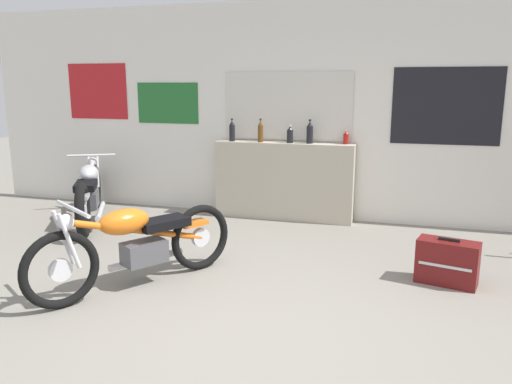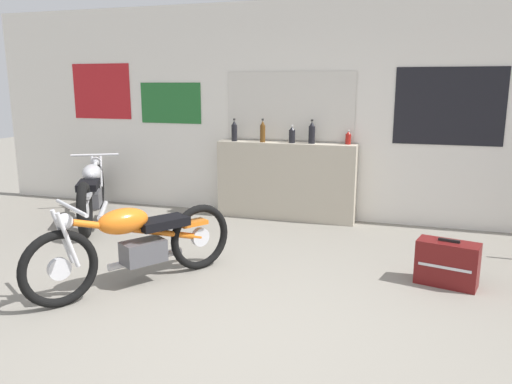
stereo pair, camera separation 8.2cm
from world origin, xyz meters
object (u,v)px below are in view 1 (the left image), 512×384
at_px(bottle_leftmost, 232,131).
at_px(motorcycle_silver, 89,192).
at_px(bottle_right_center, 310,133).
at_px(motorcycle_orange, 137,243).
at_px(hard_case_darkred, 447,262).
at_px(bottle_center, 290,135).
at_px(bottle_rightmost, 346,138).
at_px(bottle_left_center, 261,132).

bearing_deg(bottle_leftmost, motorcycle_silver, -153.39).
bearing_deg(bottle_right_center, motorcycle_silver, -162.19).
bearing_deg(motorcycle_orange, hard_case_darkred, 17.78).
distance_m(bottle_center, bottle_rightmost, 0.71).
xyz_separation_m(bottle_left_center, bottle_rightmost, (1.09, 0.09, -0.06)).
bearing_deg(motorcycle_orange, bottle_leftmost, 90.09).
xyz_separation_m(bottle_left_center, motorcycle_orange, (-0.39, -2.56, -0.75)).
height_order(bottle_center, bottle_rightmost, bottle_center).
relative_size(bottle_left_center, motorcycle_silver, 0.16).
bearing_deg(bottle_leftmost, bottle_center, 0.85).
relative_size(bottle_rightmost, motorcycle_silver, 0.09).
relative_size(bottle_left_center, bottle_rightmost, 1.69).
bearing_deg(motorcycle_silver, bottle_left_center, 21.79).
relative_size(motorcycle_orange, hard_case_darkred, 3.01).
relative_size(bottle_left_center, bottle_right_center, 1.00).
distance_m(bottle_leftmost, bottle_right_center, 1.03).
bearing_deg(bottle_left_center, bottle_center, 3.33).
bearing_deg(bottle_leftmost, motorcycle_orange, -89.91).
xyz_separation_m(bottle_left_center, motorcycle_silver, (-2.06, -0.82, -0.75)).
height_order(bottle_rightmost, motorcycle_orange, bottle_rightmost).
bearing_deg(bottle_rightmost, bottle_left_center, -175.13).
relative_size(bottle_leftmost, bottle_rightmost, 1.65).
height_order(bottle_left_center, motorcycle_orange, bottle_left_center).
relative_size(motorcycle_orange, motorcycle_silver, 0.88).
xyz_separation_m(motorcycle_orange, motorcycle_silver, (-1.67, 1.73, -0.01)).
bearing_deg(bottle_leftmost, bottle_right_center, 1.80).
bearing_deg(hard_case_darkred, bottle_center, 136.57).
distance_m(bottle_leftmost, bottle_left_center, 0.39).
relative_size(bottle_left_center, hard_case_darkred, 0.54).
relative_size(motorcycle_silver, hard_case_darkred, 3.40).
distance_m(bottle_rightmost, motorcycle_orange, 3.11).
relative_size(bottle_leftmost, bottle_right_center, 0.98).
height_order(bottle_center, hard_case_darkred, bottle_center).
height_order(bottle_left_center, bottle_right_center, same).
distance_m(bottle_leftmost, motorcycle_orange, 2.67).
bearing_deg(bottle_right_center, motorcycle_orange, -111.61).
distance_m(motorcycle_orange, hard_case_darkred, 2.75).
distance_m(bottle_rightmost, hard_case_darkred, 2.32).
height_order(bottle_leftmost, bottle_left_center, bottle_left_center).
height_order(bottle_right_center, bottle_rightmost, bottle_right_center).
bearing_deg(motorcycle_silver, bottle_center, 19.08).
distance_m(bottle_leftmost, motorcycle_silver, 2.01).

